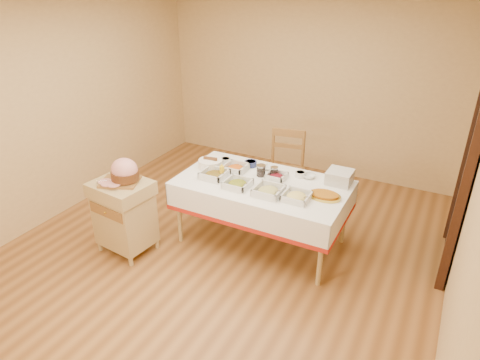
% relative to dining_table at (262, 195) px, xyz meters
% --- Properties ---
extents(room_shell, '(5.00, 5.00, 5.00)m').
position_rel_dining_table_xyz_m(room_shell, '(-0.30, -0.30, 0.70)').
color(room_shell, '#935D2D').
rests_on(room_shell, ground).
extents(doorway, '(0.09, 1.10, 2.20)m').
position_rel_dining_table_xyz_m(doorway, '(1.90, 0.60, 0.51)').
color(doorway, black).
rests_on(doorway, ground).
extents(dining_table, '(1.82, 1.02, 0.76)m').
position_rel_dining_table_xyz_m(dining_table, '(0.00, 0.00, 0.00)').
color(dining_table, tan).
rests_on(dining_table, ground).
extents(butcher_cart, '(0.63, 0.55, 0.83)m').
position_rel_dining_table_xyz_m(butcher_cart, '(-1.24, -0.82, -0.13)').
color(butcher_cart, tan).
rests_on(butcher_cart, ground).
extents(dining_chair, '(0.53, 0.51, 1.01)m').
position_rel_dining_table_xyz_m(dining_chair, '(-0.09, 0.88, -0.08)').
color(dining_chair, brown).
rests_on(dining_chair, ground).
extents(ham_on_board, '(0.40, 0.38, 0.26)m').
position_rel_dining_table_xyz_m(ham_on_board, '(-1.20, -0.79, 0.34)').
color(ham_on_board, brown).
rests_on(ham_on_board, butcher_cart).
extents(serving_dish_a, '(0.27, 0.27, 0.12)m').
position_rel_dining_table_xyz_m(serving_dish_a, '(-0.51, -0.14, 0.20)').
color(serving_dish_a, silver).
rests_on(serving_dish_a, dining_table).
extents(serving_dish_b, '(0.26, 0.26, 0.11)m').
position_rel_dining_table_xyz_m(serving_dish_b, '(-0.19, -0.22, 0.20)').
color(serving_dish_b, silver).
rests_on(serving_dish_b, dining_table).
extents(serving_dish_c, '(0.28, 0.28, 0.11)m').
position_rel_dining_table_xyz_m(serving_dish_c, '(0.17, -0.22, 0.20)').
color(serving_dish_c, silver).
rests_on(serving_dish_c, dining_table).
extents(serving_dish_d, '(0.26, 0.26, 0.10)m').
position_rel_dining_table_xyz_m(serving_dish_d, '(0.46, -0.19, 0.19)').
color(serving_dish_d, silver).
rests_on(serving_dish_d, dining_table).
extents(serving_dish_e, '(0.26, 0.24, 0.12)m').
position_rel_dining_table_xyz_m(serving_dish_e, '(-0.39, 0.11, 0.20)').
color(serving_dish_e, silver).
rests_on(serving_dish_e, dining_table).
extents(serving_dish_f, '(0.21, 0.20, 0.10)m').
position_rel_dining_table_xyz_m(serving_dish_f, '(0.10, 0.14, 0.19)').
color(serving_dish_f, silver).
rests_on(serving_dish_f, dining_table).
extents(small_bowl_left, '(0.12, 0.12, 0.06)m').
position_rel_dining_table_xyz_m(small_bowl_left, '(-0.60, 0.26, 0.19)').
color(small_bowl_left, silver).
rests_on(small_bowl_left, dining_table).
extents(small_bowl_mid, '(0.14, 0.14, 0.06)m').
position_rel_dining_table_xyz_m(small_bowl_mid, '(-0.30, 0.31, 0.20)').
color(small_bowl_mid, navy).
rests_on(small_bowl_mid, dining_table).
extents(small_bowl_right, '(0.12, 0.12, 0.06)m').
position_rel_dining_table_xyz_m(small_bowl_right, '(0.31, 0.31, 0.19)').
color(small_bowl_right, silver).
rests_on(small_bowl_right, dining_table).
extents(bowl_white_imported, '(0.17, 0.17, 0.04)m').
position_rel_dining_table_xyz_m(bowl_white_imported, '(-0.07, 0.33, 0.18)').
color(bowl_white_imported, silver).
rests_on(bowl_white_imported, dining_table).
extents(bowl_small_imported, '(0.15, 0.15, 0.04)m').
position_rel_dining_table_xyz_m(bowl_small_imported, '(0.41, 0.33, 0.18)').
color(bowl_small_imported, silver).
rests_on(bowl_small_imported, dining_table).
extents(preserve_jar_left, '(0.10, 0.10, 0.13)m').
position_rel_dining_table_xyz_m(preserve_jar_left, '(-0.08, 0.13, 0.22)').
color(preserve_jar_left, silver).
rests_on(preserve_jar_left, dining_table).
extents(preserve_jar_right, '(0.09, 0.09, 0.11)m').
position_rel_dining_table_xyz_m(preserve_jar_right, '(0.05, 0.19, 0.21)').
color(preserve_jar_right, silver).
rests_on(preserve_jar_right, dining_table).
extents(mustard_bottle, '(0.05, 0.05, 0.16)m').
position_rel_dining_table_xyz_m(mustard_bottle, '(-0.44, -0.10, 0.23)').
color(mustard_bottle, yellow).
rests_on(mustard_bottle, dining_table).
extents(bread_basket, '(0.27, 0.27, 0.12)m').
position_rel_dining_table_xyz_m(bread_basket, '(-0.68, 0.06, 0.21)').
color(bread_basket, white).
rests_on(bread_basket, dining_table).
extents(plate_stack, '(0.26, 0.26, 0.14)m').
position_rel_dining_table_xyz_m(plate_stack, '(0.73, 0.36, 0.23)').
color(plate_stack, silver).
rests_on(plate_stack, dining_table).
extents(brass_platter, '(0.33, 0.24, 0.04)m').
position_rel_dining_table_xyz_m(brass_platter, '(0.69, -0.02, 0.18)').
color(brass_platter, gold).
rests_on(brass_platter, dining_table).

